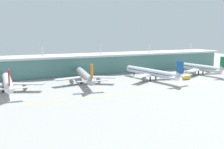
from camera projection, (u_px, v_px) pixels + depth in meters
ground_plane at (150, 91)px, 184.84m from camera, size 600.00×600.00×0.00m
terminal_building at (99, 63)px, 268.98m from camera, size 288.00×34.00×27.75m
airliner_nearest at (8, 82)px, 182.61m from camera, size 48.79×62.04×18.90m
airliner_near_middle at (85, 76)px, 211.52m from camera, size 48.12×68.76×18.90m
airliner_far_middle at (152, 73)px, 227.42m from camera, size 48.10×70.22×18.90m
airliner_farthest at (200, 68)px, 258.92m from camera, size 48.35×60.34×18.90m
taxiway_stripe_west at (46, 103)px, 155.29m from camera, size 28.00×0.70×0.04m
taxiway_stripe_mid_west at (101, 97)px, 169.30m from camera, size 28.00×0.70×0.04m
taxiway_stripe_centre at (147, 92)px, 183.31m from camera, size 28.00×0.70×0.04m
taxiway_stripe_mid_east at (186, 88)px, 197.31m from camera, size 28.00×0.70×0.04m
taxiway_stripe_east at (220, 84)px, 211.32m from camera, size 28.00×0.70×0.04m
fuel_truck at (186, 77)px, 230.13m from camera, size 7.52×3.70×4.95m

